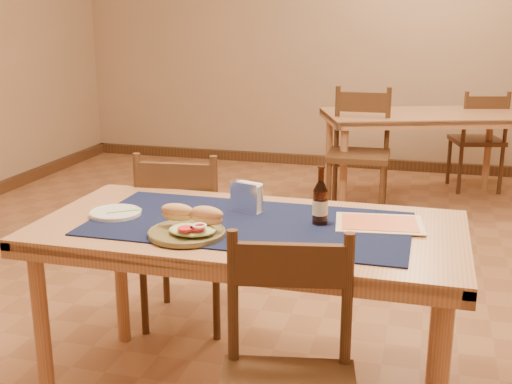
% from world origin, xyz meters
% --- Properties ---
extents(room, '(6.04, 7.04, 2.84)m').
position_xyz_m(room, '(0.00, 0.00, 1.40)').
color(room, '#996642').
rests_on(room, ground).
extents(main_table, '(1.60, 0.80, 0.75)m').
position_xyz_m(main_table, '(0.00, -0.80, 0.67)').
color(main_table, '#AF7D52').
rests_on(main_table, ground).
extents(placemat, '(1.20, 0.60, 0.01)m').
position_xyz_m(placemat, '(0.00, -0.80, 0.75)').
color(placemat, '#0F1739').
rests_on(placemat, main_table).
extents(baseboard, '(6.00, 7.00, 0.10)m').
position_xyz_m(baseboard, '(0.00, 0.00, 0.05)').
color(baseboard, '#482B19').
rests_on(baseboard, ground).
extents(back_table, '(1.75, 1.27, 0.75)m').
position_xyz_m(back_table, '(0.58, 2.35, 0.67)').
color(back_table, '#AF7D52').
rests_on(back_table, ground).
extents(chair_main_far, '(0.46, 0.46, 0.91)m').
position_xyz_m(chair_main_far, '(-0.48, -0.24, 0.47)').
color(chair_main_far, '#482B19').
rests_on(chair_main_far, ground).
extents(chair_main_near, '(0.48, 0.48, 0.89)m').
position_xyz_m(chair_main_near, '(0.28, -1.38, 0.46)').
color(chair_main_near, '#482B19').
rests_on(chair_main_near, ground).
extents(chair_back_near, '(0.47, 0.47, 0.98)m').
position_xyz_m(chair_back_near, '(0.13, 1.82, 0.51)').
color(chair_back_near, '#482B19').
rests_on(chair_back_near, ground).
extents(chair_back_far, '(0.50, 0.50, 0.89)m').
position_xyz_m(chair_back_far, '(1.05, 2.86, 0.47)').
color(chair_back_far, '#482B19').
rests_on(chair_back_far, ground).
extents(sandwich_plate, '(0.28, 0.28, 0.11)m').
position_xyz_m(sandwich_plate, '(-0.17, -0.99, 0.78)').
color(sandwich_plate, brown).
rests_on(sandwich_plate, placemat).
extents(side_plate, '(0.20, 0.20, 0.02)m').
position_xyz_m(side_plate, '(-0.53, -0.84, 0.77)').
color(side_plate, silver).
rests_on(side_plate, placemat).
extents(fork, '(0.12, 0.10, 0.00)m').
position_xyz_m(fork, '(-0.49, -0.83, 0.77)').
color(fork, '#7DCA6F').
rests_on(fork, side_plate).
extents(beer_bottle, '(0.06, 0.06, 0.22)m').
position_xyz_m(beer_bottle, '(0.26, -0.74, 0.84)').
color(beer_bottle, '#3F1A0B').
rests_on(beer_bottle, placemat).
extents(napkin_holder, '(0.14, 0.09, 0.12)m').
position_xyz_m(napkin_holder, '(-0.05, -0.66, 0.81)').
color(napkin_holder, white).
rests_on(napkin_holder, placemat).
extents(menu_card, '(0.35, 0.28, 0.01)m').
position_xyz_m(menu_card, '(0.48, -0.68, 0.76)').
color(menu_card, beige).
rests_on(menu_card, placemat).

